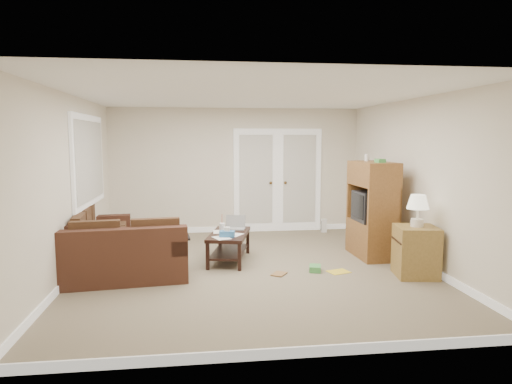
{
  "coord_description": "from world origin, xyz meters",
  "views": [
    {
      "loc": [
        -0.76,
        -6.43,
        1.9
      ],
      "look_at": [
        0.09,
        0.29,
        1.1
      ],
      "focal_mm": 32.0,
      "sensor_mm": 36.0,
      "label": 1
    }
  ],
  "objects": [
    {
      "name": "floor",
      "position": [
        0.0,
        0.0,
        0.0
      ],
      "size": [
        5.5,
        5.5,
        0.0
      ],
      "primitive_type": "plane",
      "color": "gray",
      "rests_on": "ground"
    },
    {
      "name": "ceiling",
      "position": [
        0.0,
        0.0,
        2.5
      ],
      "size": [
        5.0,
        5.5,
        0.02
      ],
      "primitive_type": "cube",
      "color": "white",
      "rests_on": "wall_back"
    },
    {
      "name": "wall_left",
      "position": [
        -2.5,
        0.0,
        1.25
      ],
      "size": [
        0.02,
        5.5,
        2.5
      ],
      "primitive_type": "cube",
      "color": "silver",
      "rests_on": "floor"
    },
    {
      "name": "wall_right",
      "position": [
        2.5,
        0.0,
        1.25
      ],
      "size": [
        0.02,
        5.5,
        2.5
      ],
      "primitive_type": "cube",
      "color": "silver",
      "rests_on": "floor"
    },
    {
      "name": "wall_back",
      "position": [
        0.0,
        2.75,
        1.25
      ],
      "size": [
        5.0,
        0.02,
        2.5
      ],
      "primitive_type": "cube",
      "color": "silver",
      "rests_on": "floor"
    },
    {
      "name": "wall_front",
      "position": [
        0.0,
        -2.75,
        1.25
      ],
      "size": [
        5.0,
        0.02,
        2.5
      ],
      "primitive_type": "cube",
      "color": "silver",
      "rests_on": "floor"
    },
    {
      "name": "baseboards",
      "position": [
        0.0,
        0.0,
        0.05
      ],
      "size": [
        5.0,
        5.5,
        0.1
      ],
      "primitive_type": null,
      "color": "white",
      "rests_on": "floor"
    },
    {
      "name": "french_doors",
      "position": [
        0.85,
        2.71,
        1.04
      ],
      "size": [
        1.8,
        0.05,
        2.13
      ],
      "color": "white",
      "rests_on": "floor"
    },
    {
      "name": "window_left",
      "position": [
        -2.46,
        1.0,
        1.55
      ],
      "size": [
        0.05,
        1.92,
        1.42
      ],
      "color": "white",
      "rests_on": "wall_left"
    },
    {
      "name": "sectional_sofa",
      "position": [
        -2.04,
        0.27,
        0.3
      ],
      "size": [
        1.89,
        2.53,
        0.76
      ],
      "rotation": [
        0.0,
        0.0,
        0.11
      ],
      "color": "#48281B",
      "rests_on": "floor"
    },
    {
      "name": "coffee_table",
      "position": [
        -0.3,
        0.5,
        0.24
      ],
      "size": [
        0.78,
        1.19,
        0.74
      ],
      "rotation": [
        0.0,
        0.0,
        -0.23
      ],
      "color": "black",
      "rests_on": "floor"
    },
    {
      "name": "tv_armoire",
      "position": [
        2.0,
        0.5,
        0.77
      ],
      "size": [
        0.55,
        0.97,
        1.64
      ],
      "rotation": [
        0.0,
        0.0,
        0.03
      ],
      "color": "brown",
      "rests_on": "floor"
    },
    {
      "name": "side_cabinet",
      "position": [
        2.2,
        -0.62,
        0.41
      ],
      "size": [
        0.62,
        0.62,
        1.14
      ],
      "rotation": [
        0.0,
        0.0,
        -0.16
      ],
      "color": "olive",
      "rests_on": "floor"
    },
    {
      "name": "space_heater",
      "position": [
        1.76,
        2.45,
        0.13
      ],
      "size": [
        0.11,
        0.1,
        0.27
      ],
      "primitive_type": "cube",
      "rotation": [
        0.0,
        0.0,
        -0.07
      ],
      "color": "white",
      "rests_on": "floor"
    },
    {
      "name": "floor_magazine",
      "position": [
        1.21,
        -0.3,
        0.0
      ],
      "size": [
        0.35,
        0.31,
        0.01
      ],
      "primitive_type": "cube",
      "rotation": [
        0.0,
        0.0,
        0.31
      ],
      "color": "yellow",
      "rests_on": "floor"
    },
    {
      "name": "floor_greenbox",
      "position": [
        0.88,
        -0.23,
        0.04
      ],
      "size": [
        0.21,
        0.25,
        0.09
      ],
      "primitive_type": "cube",
      "rotation": [
        0.0,
        0.0,
        -0.26
      ],
      "color": "#469A47",
      "rests_on": "floor"
    },
    {
      "name": "floor_book",
      "position": [
        0.27,
        -0.27,
        0.01
      ],
      "size": [
        0.27,
        0.29,
        0.02
      ],
      "primitive_type": "imported",
      "rotation": [
        0.0,
        0.0,
        -0.59
      ],
      "color": "brown",
      "rests_on": "floor"
    }
  ]
}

